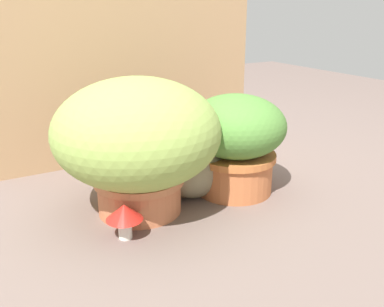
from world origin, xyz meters
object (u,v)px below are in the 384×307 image
Objects in this scene: grass_planter at (137,139)px; cat at (201,165)px; leafy_planter at (235,140)px; mushroom_ornament_red at (124,214)px; mushroom_ornament_pink at (141,197)px.

cat is at bearing 1.58° from grass_planter.
leafy_planter reaches higher than cat.
cat is (-0.14, 0.03, -0.09)m from leafy_planter.
cat is 3.31× the size of mushroom_ornament_red.
cat is at bearing 15.32° from mushroom_ornament_pink.
grass_planter is at bearing -178.42° from cat.
mushroom_ornament_pink is (0.09, 0.08, 0.00)m from mushroom_ornament_red.
leafy_planter is 0.16m from cat.
cat is 0.41m from mushroom_ornament_red.
leafy_planter is at bearing -12.83° from cat.
cat is at bearing 167.17° from leafy_planter.
leafy_planter reaches higher than mushroom_ornament_pink.
mushroom_ornament_red is at bearing -127.54° from grass_planter.
leafy_planter is 0.99× the size of cat.
mushroom_ornament_pink is (-0.28, -0.08, -0.04)m from cat.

